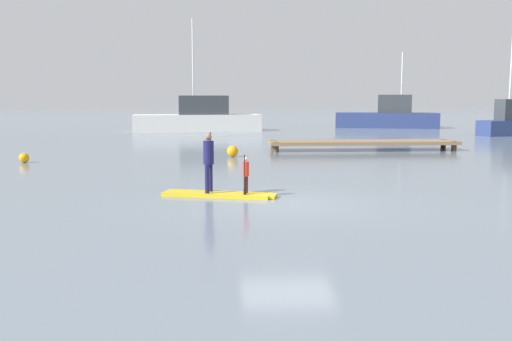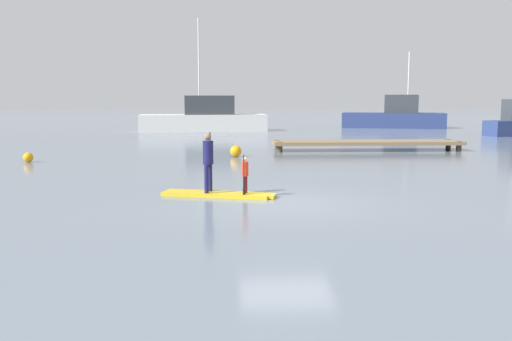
# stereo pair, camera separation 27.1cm
# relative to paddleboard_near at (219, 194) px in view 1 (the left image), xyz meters

# --- Properties ---
(ground_plane) EXTENTS (240.00, 240.00, 0.00)m
(ground_plane) POSITION_rel_paddleboard_near_xyz_m (1.82, -1.35, -0.05)
(ground_plane) COLOR slate
(paddleboard_near) EXTENTS (3.34, 1.55, 0.10)m
(paddleboard_near) POSITION_rel_paddleboard_near_xyz_m (0.00, 0.00, 0.00)
(paddleboard_near) COLOR gold
(paddleboard_near) RESTS_ON ground
(paddler_adult) EXTENTS (0.37, 0.52, 1.73)m
(paddler_adult) POSITION_rel_paddleboard_near_xyz_m (-0.30, 0.09, 1.03)
(paddler_adult) COLOR #19194C
(paddler_adult) RESTS_ON paddleboard_near
(paddler_child_solo) EXTENTS (0.23, 0.37, 1.14)m
(paddler_child_solo) POSITION_rel_paddleboard_near_xyz_m (0.75, -0.22, 0.64)
(paddler_child_solo) COLOR #4C1419
(paddler_child_solo) RESTS_ON paddleboard_near
(fishing_boat_white_large) EXTENTS (10.60, 3.57, 9.17)m
(fishing_boat_white_large) POSITION_rel_paddleboard_near_xyz_m (-1.51, 31.53, 1.03)
(fishing_boat_white_large) COLOR silver
(fishing_boat_white_large) RESTS_ON ground
(fishing_boat_green_midground) EXTENTS (9.57, 5.14, 6.86)m
(fishing_boat_green_midground) POSITION_rel_paddleboard_near_xyz_m (15.72, 35.48, 0.98)
(fishing_boat_green_midground) COLOR navy
(fishing_boat_green_midground) RESTS_ON ground
(floating_dock) EXTENTS (10.02, 2.02, 0.51)m
(floating_dock) POSITION_rel_paddleboard_near_xyz_m (7.71, 13.67, 0.36)
(floating_dock) COLOR #846B4C
(floating_dock) RESTS_ON ground
(mooring_buoy_near) EXTENTS (0.54, 0.54, 0.54)m
(mooring_buoy_near) POSITION_rel_paddleboard_near_xyz_m (0.69, 10.78, 0.22)
(mooring_buoy_near) COLOR orange
(mooring_buoy_near) RESTS_ON ground
(mooring_buoy_mid) EXTENTS (0.43, 0.43, 0.43)m
(mooring_buoy_mid) POSITION_rel_paddleboard_near_xyz_m (-8.39, 8.97, 0.17)
(mooring_buoy_mid) COLOR orange
(mooring_buoy_mid) RESTS_ON ground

